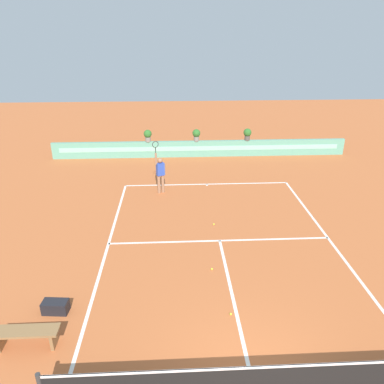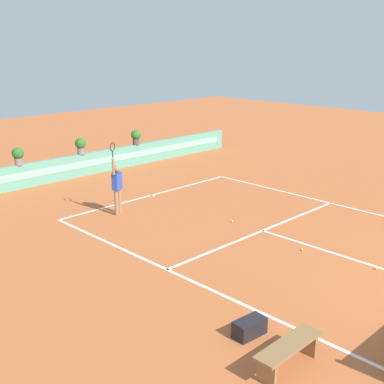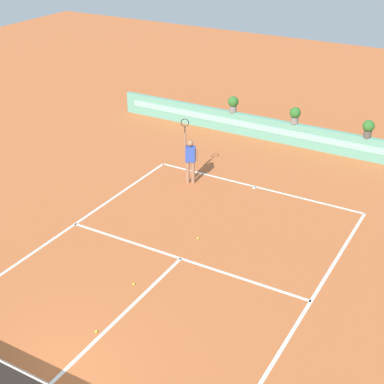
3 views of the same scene
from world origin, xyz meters
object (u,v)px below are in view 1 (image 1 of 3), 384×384
at_px(tennis_ball_near_baseline, 214,224).
at_px(potted_plant_centre, 196,134).
at_px(tennis_ball_mid_court, 212,269).
at_px(tennis_ball_by_sideline, 231,314).
at_px(potted_plant_right, 247,134).
at_px(bench_courtside, 26,334).
at_px(potted_plant_left, 148,135).
at_px(tennis_player, 160,172).
at_px(gear_bag, 56,307).

distance_m(tennis_ball_near_baseline, potted_plant_centre, 8.89).
height_order(tennis_ball_mid_court, tennis_ball_by_sideline, same).
relative_size(tennis_ball_by_sideline, potted_plant_right, 0.09).
xyz_separation_m(tennis_ball_mid_court, tennis_ball_by_sideline, (0.31, -2.09, 0.00)).
xyz_separation_m(bench_courtside, potted_plant_left, (2.15, 14.69, 1.04)).
bearing_deg(tennis_player, gear_bag, -108.49).
xyz_separation_m(gear_bag, tennis_ball_near_baseline, (4.91, 4.73, -0.15)).
height_order(tennis_player, potted_plant_right, tennis_player).
bearing_deg(tennis_player, potted_plant_left, 99.36).
relative_size(potted_plant_right, potted_plant_left, 1.00).
distance_m(gear_bag, potted_plant_centre, 14.37).
bearing_deg(tennis_ball_mid_court, potted_plant_centre, 88.90).
relative_size(tennis_ball_mid_court, potted_plant_left, 0.09).
height_order(tennis_ball_mid_court, potted_plant_left, potted_plant_left).
relative_size(tennis_ball_near_baseline, tennis_ball_by_sideline, 1.00).
bearing_deg(potted_plant_centre, tennis_ball_by_sideline, -89.65).
height_order(tennis_ball_by_sideline, potted_plant_right, potted_plant_right).
xyz_separation_m(tennis_ball_near_baseline, tennis_ball_by_sideline, (-0.08, -5.10, 0.00)).
height_order(potted_plant_left, potted_plant_centre, same).
xyz_separation_m(potted_plant_right, potted_plant_centre, (-3.12, 0.00, 0.00)).
distance_m(tennis_ball_by_sideline, potted_plant_right, 14.27).
xyz_separation_m(bench_courtside, tennis_player, (3.04, 9.26, 0.67)).
height_order(tennis_player, potted_plant_left, tennis_player).
distance_m(bench_courtside, potted_plant_right, 16.86).
height_order(tennis_ball_by_sideline, potted_plant_centre, potted_plant_centre).
bearing_deg(potted_plant_centre, potted_plant_left, 180.00).
relative_size(bench_courtside, potted_plant_right, 2.21).
bearing_deg(potted_plant_left, tennis_player, -80.64).
bearing_deg(gear_bag, bench_courtside, -106.10).
distance_m(gear_bag, potted_plant_left, 13.69).
bearing_deg(tennis_ball_mid_court, potted_plant_left, 102.97).
height_order(tennis_player, potted_plant_centre, tennis_player).
bearing_deg(bench_courtside, tennis_ball_by_sideline, 8.92).
xyz_separation_m(gear_bag, potted_plant_right, (7.87, 13.51, 1.23)).
bearing_deg(bench_courtside, tennis_ball_mid_court, 30.85).
bearing_deg(tennis_ball_mid_court, potted_plant_right, 74.14).
bearing_deg(tennis_player, tennis_ball_by_sideline, -75.85).
bearing_deg(gear_bag, potted_plant_centre, 70.63).
bearing_deg(tennis_ball_by_sideline, tennis_ball_near_baseline, 89.12).
bearing_deg(potted_plant_left, bench_courtside, -98.32).
bearing_deg(tennis_ball_mid_court, tennis_ball_near_baseline, 82.64).
xyz_separation_m(tennis_player, potted_plant_right, (5.17, 5.43, 0.36)).
height_order(tennis_ball_near_baseline, potted_plant_left, potted_plant_left).
height_order(tennis_ball_near_baseline, tennis_ball_mid_court, same).
relative_size(gear_bag, tennis_ball_by_sideline, 10.29).
height_order(tennis_ball_near_baseline, tennis_ball_by_sideline, same).
relative_size(bench_courtside, tennis_ball_near_baseline, 23.53).
distance_m(gear_bag, tennis_player, 8.57).
height_order(tennis_ball_mid_court, potted_plant_centre, potted_plant_centre).
distance_m(tennis_ball_near_baseline, potted_plant_right, 9.37).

